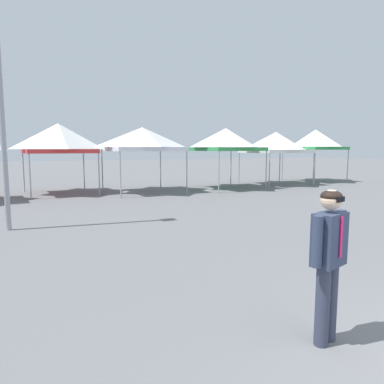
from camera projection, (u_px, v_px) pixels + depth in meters
name	position (u px, v px, depth m)	size (l,w,h in m)	color
canopy_tent_behind_left	(59.00, 138.00, 17.46)	(3.38, 3.38, 3.48)	#9E9EA3
canopy_tent_center	(142.00, 139.00, 18.09)	(3.58, 3.58, 3.32)	#9E9EA3
canopy_tent_left_of_center	(226.00, 140.00, 19.83)	(3.58, 3.58, 3.38)	#9E9EA3
canopy_tent_far_left	(276.00, 142.00, 21.97)	(3.62, 3.62, 3.27)	#9E9EA3
canopy_tent_right_of_center	(315.00, 140.00, 24.12)	(3.19, 3.19, 3.54)	#9E9EA3
person_foreground	(329.00, 255.00, 3.97)	(0.63, 0.34, 1.78)	#33384C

